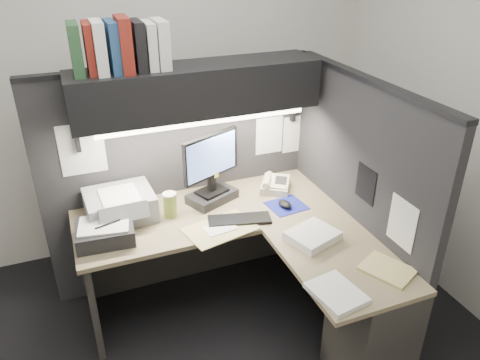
# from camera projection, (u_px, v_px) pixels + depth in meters

# --- Properties ---
(floor) EXTENTS (3.50, 3.50, 0.00)m
(floor) POSITION_uv_depth(u_px,v_px,m) (223.00, 357.00, 2.93)
(floor) COLOR black
(floor) RESTS_ON ground
(wall_back) EXTENTS (3.50, 0.04, 2.70)m
(wall_back) POSITION_uv_depth(u_px,v_px,m) (153.00, 84.00, 3.54)
(wall_back) COLOR silver
(wall_back) RESTS_ON floor
(partition_back) EXTENTS (1.90, 0.06, 1.60)m
(partition_back) POSITION_uv_depth(u_px,v_px,m) (181.00, 179.00, 3.34)
(partition_back) COLOR black
(partition_back) RESTS_ON floor
(partition_right) EXTENTS (0.06, 1.50, 1.60)m
(partition_right) POSITION_uv_depth(u_px,v_px,m) (354.00, 204.00, 3.03)
(partition_right) COLOR black
(partition_right) RESTS_ON floor
(desk) EXTENTS (1.70, 1.53, 0.73)m
(desk) POSITION_uv_depth(u_px,v_px,m) (287.00, 285.00, 2.86)
(desk) COLOR #8D7B5A
(desk) RESTS_ON floor
(overhead_shelf) EXTENTS (1.55, 0.34, 0.30)m
(overhead_shelf) POSITION_uv_depth(u_px,v_px,m) (197.00, 89.00, 2.90)
(overhead_shelf) COLOR black
(overhead_shelf) RESTS_ON partition_back
(task_light_tube) EXTENTS (1.32, 0.04, 0.04)m
(task_light_tube) POSITION_uv_depth(u_px,v_px,m) (205.00, 122.00, 2.86)
(task_light_tube) COLOR white
(task_light_tube) RESTS_ON overhead_shelf
(monitor) EXTENTS (0.42, 0.31, 0.49)m
(monitor) POSITION_uv_depth(u_px,v_px,m) (212.00, 175.00, 3.12)
(monitor) COLOR black
(monitor) RESTS_ON desk
(keyboard) EXTENTS (0.42, 0.23, 0.02)m
(keyboard) POSITION_uv_depth(u_px,v_px,m) (239.00, 220.00, 2.97)
(keyboard) COLOR black
(keyboard) RESTS_ON desk
(mousepad) EXTENTS (0.26, 0.24, 0.00)m
(mousepad) POSITION_uv_depth(u_px,v_px,m) (286.00, 206.00, 3.14)
(mousepad) COLOR navy
(mousepad) RESTS_ON desk
(mouse) EXTENTS (0.08, 0.12, 0.04)m
(mouse) POSITION_uv_depth(u_px,v_px,m) (285.00, 204.00, 3.11)
(mouse) COLOR black
(mouse) RESTS_ON mousepad
(telephone) EXTENTS (0.28, 0.28, 0.08)m
(telephone) POSITION_uv_depth(u_px,v_px,m) (275.00, 185.00, 3.33)
(telephone) COLOR beige
(telephone) RESTS_ON desk
(coffee_cup) EXTENTS (0.08, 0.08, 0.16)m
(coffee_cup) POSITION_uv_depth(u_px,v_px,m) (170.00, 205.00, 2.99)
(coffee_cup) COLOR #ABB94A
(coffee_cup) RESTS_ON desk
(printer) EXTENTS (0.43, 0.37, 0.17)m
(printer) POSITION_uv_depth(u_px,v_px,m) (120.00, 205.00, 2.99)
(printer) COLOR gray
(printer) RESTS_ON desk
(notebook_stack) EXTENTS (0.35, 0.30, 0.10)m
(notebook_stack) POSITION_uv_depth(u_px,v_px,m) (105.00, 233.00, 2.77)
(notebook_stack) COLOR black
(notebook_stack) RESTS_ON desk
(open_folder) EXTENTS (0.48, 0.37, 0.01)m
(open_folder) POSITION_uv_depth(u_px,v_px,m) (220.00, 229.00, 2.89)
(open_folder) COLOR tan
(open_folder) RESTS_ON desk
(paper_stack_a) EXTENTS (0.33, 0.31, 0.05)m
(paper_stack_a) POSITION_uv_depth(u_px,v_px,m) (312.00, 236.00, 2.78)
(paper_stack_a) COLOR white
(paper_stack_a) RESTS_ON desk
(paper_stack_b) EXTENTS (0.26, 0.30, 0.03)m
(paper_stack_b) POSITION_uv_depth(u_px,v_px,m) (336.00, 293.00, 2.35)
(paper_stack_b) COLOR white
(paper_stack_b) RESTS_ON desk
(manila_stack) EXTENTS (0.30, 0.33, 0.02)m
(manila_stack) POSITION_uv_depth(u_px,v_px,m) (387.00, 269.00, 2.53)
(manila_stack) COLOR tan
(manila_stack) RESTS_ON desk
(binder_row) EXTENTS (0.54, 0.26, 0.30)m
(binder_row) POSITION_uv_depth(u_px,v_px,m) (120.00, 46.00, 2.62)
(binder_row) COLOR #224526
(binder_row) RESTS_ON overhead_shelf
(pinned_papers) EXTENTS (1.76, 1.31, 0.51)m
(pinned_papers) POSITION_uv_depth(u_px,v_px,m) (252.00, 159.00, 3.04)
(pinned_papers) COLOR white
(pinned_papers) RESTS_ON partition_back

